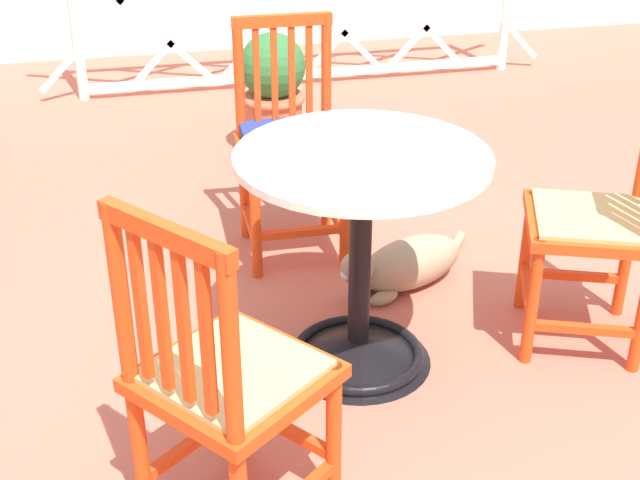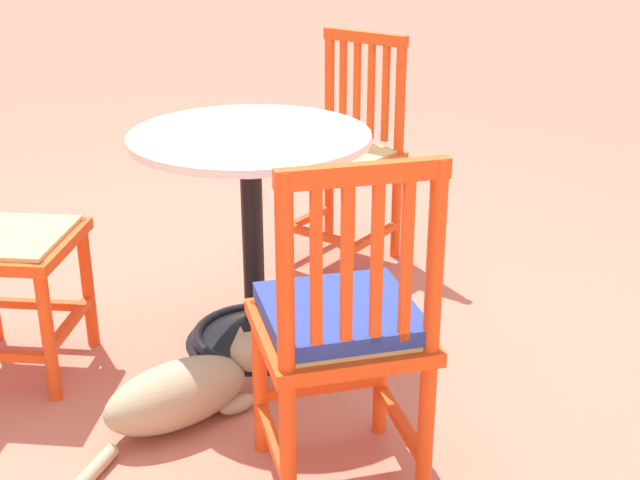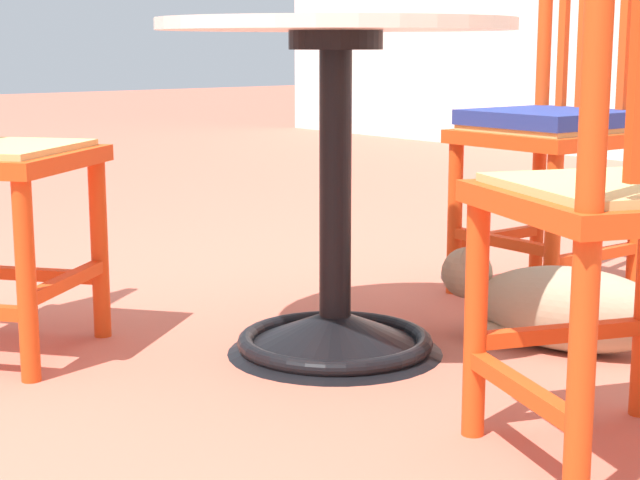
# 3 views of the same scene
# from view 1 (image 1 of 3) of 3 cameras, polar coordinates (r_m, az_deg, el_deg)

# --- Properties ---
(ground_plane) EXTENTS (24.00, 24.00, 0.00)m
(ground_plane) POSITION_cam_1_polar(r_m,az_deg,el_deg) (2.72, 3.20, -10.80)
(ground_plane) COLOR #BC604C
(cafe_table) EXTENTS (0.76, 0.76, 0.73)m
(cafe_table) POSITION_cam_1_polar(r_m,az_deg,el_deg) (2.76, 2.57, -2.96)
(cafe_table) COLOR black
(cafe_table) RESTS_ON ground_plane
(orange_chair_facing_out) EXTENTS (0.41, 0.41, 0.91)m
(orange_chair_facing_out) POSITION_cam_1_polar(r_m,az_deg,el_deg) (3.38, -1.90, 6.13)
(orange_chair_facing_out) COLOR #D64214
(orange_chair_facing_out) RESTS_ON ground_plane
(orange_chair_near_fence) EXTENTS (0.56, 0.56, 0.91)m
(orange_chair_near_fence) POSITION_cam_1_polar(r_m,az_deg,el_deg) (2.11, -6.15, -9.20)
(orange_chair_near_fence) COLOR #D64214
(orange_chair_near_fence) RESTS_ON ground_plane
(orange_chair_at_corner) EXTENTS (0.52, 0.52, 0.91)m
(orange_chair_at_corner) POSITION_cam_1_polar(r_m,az_deg,el_deg) (2.94, 17.68, 1.03)
(orange_chair_at_corner) COLOR #D64214
(orange_chair_at_corner) RESTS_ON ground_plane
(tabby_cat) EXTENTS (0.64, 0.48, 0.23)m
(tabby_cat) POSITION_cam_1_polar(r_m,az_deg,el_deg) (3.27, 5.37, -1.64)
(tabby_cat) COLOR #9E896B
(tabby_cat) RESTS_ON ground_plane
(terracotta_planter) EXTENTS (0.32, 0.32, 0.62)m
(terracotta_planter) POSITION_cam_1_polar(r_m,az_deg,el_deg) (4.35, -3.06, 9.54)
(terracotta_planter) COLOR #B25B3D
(terracotta_planter) RESTS_ON ground_plane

